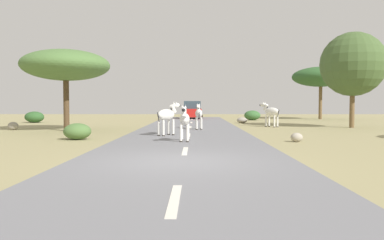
% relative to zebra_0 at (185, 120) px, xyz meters
% --- Properties ---
extents(ground_plane, '(90.00, 90.00, 0.00)m').
position_rel_zebra_0_xyz_m(ground_plane, '(-0.03, -5.00, -0.91)').
color(ground_plane, '#998E60').
extents(road, '(6.00, 64.00, 0.05)m').
position_rel_zebra_0_xyz_m(road, '(0.10, -5.00, -0.89)').
color(road, slate).
rests_on(road, ground_plane).
extents(lane_markings, '(0.16, 56.00, 0.01)m').
position_rel_zebra_0_xyz_m(lane_markings, '(0.10, -6.00, -0.86)').
color(lane_markings, silver).
rests_on(lane_markings, road).
extents(zebra_0, '(0.42, 1.53, 1.44)m').
position_rel_zebra_0_xyz_m(zebra_0, '(0.00, 0.00, 0.00)').
color(zebra_0, silver).
rests_on(zebra_0, road).
extents(zebra_2, '(1.22, 1.55, 1.66)m').
position_rel_zebra_0_xyz_m(zebra_2, '(5.40, 10.10, 0.08)').
color(zebra_2, silver).
rests_on(zebra_2, ground_plane).
extents(zebra_3, '(1.18, 1.48, 1.59)m').
position_rel_zebra_0_xyz_m(zebra_3, '(-0.89, 2.86, 0.09)').
color(zebra_3, silver).
rests_on(zebra_3, road).
extents(zebra_4, '(0.45, 1.60, 1.51)m').
position_rel_zebra_0_xyz_m(zebra_4, '(0.62, 7.03, 0.04)').
color(zebra_4, silver).
rests_on(zebra_4, road).
extents(car_0, '(2.04, 4.35, 1.74)m').
position_rel_zebra_0_xyz_m(car_0, '(0.11, 23.24, -0.06)').
color(car_0, red).
rests_on(car_0, road).
extents(tree_0, '(5.55, 5.55, 5.14)m').
position_rel_zebra_0_xyz_m(tree_0, '(12.75, 22.48, 3.25)').
color(tree_0, brown).
rests_on(tree_0, ground_plane).
extents(tree_1, '(4.06, 4.06, 6.07)m').
position_rel_zebra_0_xyz_m(tree_1, '(10.44, 9.37, 3.12)').
color(tree_1, brown).
rests_on(tree_1, ground_plane).
extents(tree_2, '(4.89, 4.89, 4.54)m').
position_rel_zebra_0_xyz_m(tree_2, '(-6.85, 6.38, 2.76)').
color(tree_2, '#4C3823').
rests_on(tree_2, ground_plane).
extents(bush_1, '(1.51, 1.36, 0.91)m').
position_rel_zebra_0_xyz_m(bush_1, '(-12.58, 15.50, -0.46)').
color(bush_1, '#2D5628').
rests_on(bush_1, ground_plane).
extents(bush_2, '(1.50, 1.35, 0.90)m').
position_rel_zebra_0_xyz_m(bush_2, '(5.72, 20.24, -0.46)').
color(bush_2, '#386633').
rests_on(bush_2, ground_plane).
extents(bush_3, '(1.17, 1.06, 0.70)m').
position_rel_zebra_0_xyz_m(bush_3, '(-4.63, 1.25, -0.56)').
color(bush_3, '#4C7038').
rests_on(bush_3, ground_plane).
extents(rock_0, '(0.48, 0.41, 0.37)m').
position_rel_zebra_0_xyz_m(rock_0, '(4.50, 0.34, -0.73)').
color(rock_0, '#A89E8C').
rests_on(rock_0, ground_plane).
extents(rock_1, '(0.82, 0.73, 0.46)m').
position_rel_zebra_0_xyz_m(rock_1, '(4.12, 14.96, -0.68)').
color(rock_1, gray).
rests_on(rock_1, ground_plane).
extents(rock_2, '(0.62, 0.45, 0.47)m').
position_rel_zebra_0_xyz_m(rock_2, '(-10.23, 7.10, -0.67)').
color(rock_2, gray).
rests_on(rock_2, ground_plane).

